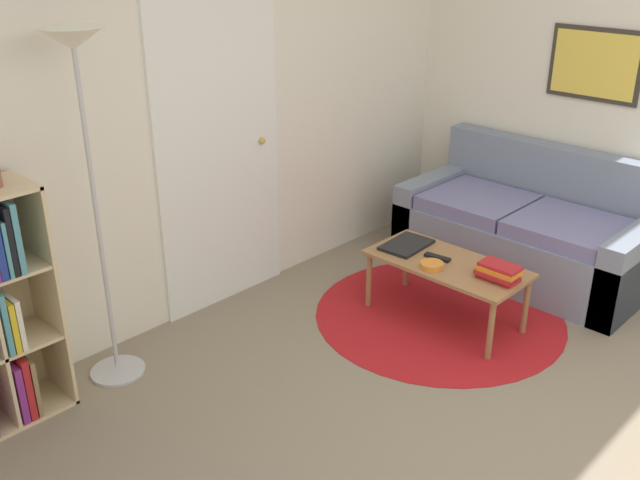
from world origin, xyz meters
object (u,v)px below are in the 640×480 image
floor_lamp (81,103)px  coffee_table (447,268)px  bowl (432,265)px  laptop (406,245)px  couch (529,232)px

floor_lamp → coffee_table: bearing=-29.1°
coffee_table → bowl: size_ratio=7.01×
coffee_table → laptop: bearing=87.9°
floor_lamp → coffee_table: size_ratio=1.90×
couch → coffee_table: (-1.01, 0.01, 0.07)m
floor_lamp → bowl: size_ratio=13.31×
couch → bowl: bearing=178.6°
floor_lamp → coffee_table: floor_lamp is taller
floor_lamp → bowl: 2.15m
couch → laptop: 1.06m
couch → laptop: couch is taller
bowl → floor_lamp: bearing=149.5°
coffee_table → bowl: 0.15m
coffee_table → laptop: (0.01, 0.32, 0.05)m
laptop → bowl: (-0.14, -0.30, 0.01)m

